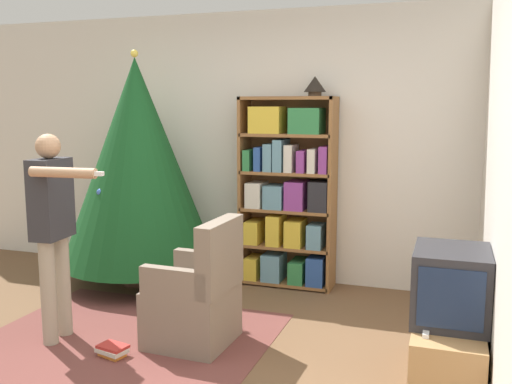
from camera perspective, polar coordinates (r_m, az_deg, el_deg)
name	(u,v)px	position (r m, az deg, el deg)	size (l,w,h in m)	color
ground_plane	(165,372)	(3.90, -9.04, -17.37)	(14.00, 14.00, 0.00)	brown
wall_back	(271,147)	(5.61, 1.53, 4.50)	(8.00, 0.10, 2.60)	silver
area_rug	(125,340)	(4.42, -12.98, -14.22)	(2.07, 1.79, 0.01)	brown
bookshelf	(288,195)	(5.36, 3.20, -0.29)	(0.89, 0.32, 1.79)	brown
tv_stand	(447,352)	(3.82, 18.59, -14.97)	(0.41, 0.91, 0.41)	tan
television	(451,285)	(3.67, 18.91, -8.81)	(0.44, 0.54, 0.45)	#28282D
game_remote	(426,333)	(3.48, 16.64, -13.34)	(0.04, 0.12, 0.02)	white
christmas_tree	(138,162)	(5.49, -11.74, 2.98)	(1.47, 1.47, 2.21)	#4C3323
armchair	(197,300)	(4.18, -5.95, -10.73)	(0.59, 0.58, 0.92)	#7A6B5B
standing_person	(53,221)	(4.33, -19.61, -2.74)	(0.65, 0.47, 1.51)	#9E937F
table_lamp	(315,85)	(5.24, 5.92, 10.60)	(0.20, 0.20, 0.18)	#473828
book_pile_near_tree	(155,297)	(5.20, -10.11, -10.32)	(0.23, 0.17, 0.05)	#284C93
book_pile_by_chair	(112,351)	(4.17, -14.19, -15.12)	(0.23, 0.18, 0.08)	orange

